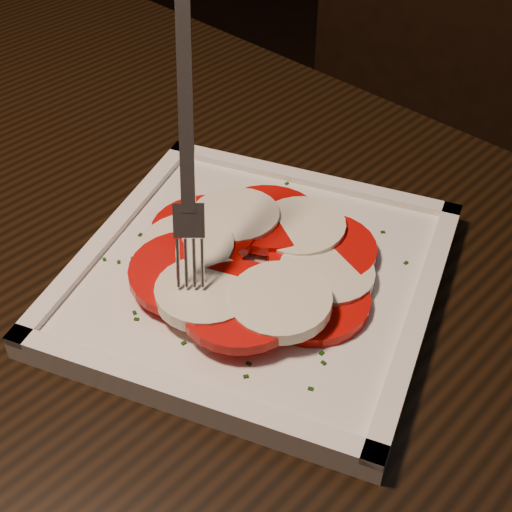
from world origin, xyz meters
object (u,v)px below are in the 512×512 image
Objects in this scene: fork at (188,138)px; table at (135,396)px; chair at (396,118)px; plate at (256,278)px.

table is at bearing -143.31° from fork.
table is 1.37× the size of chair.
fork reaches higher than chair.
fork is at bearing -78.29° from chair.
table is 7.14× the size of fork.
fork is (0.15, -0.65, 0.34)m from chair.
plate is at bearing 55.39° from table.
fork is at bearing 74.52° from table.
plate is at bearing -11.80° from fork.
table is 0.15m from plate.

